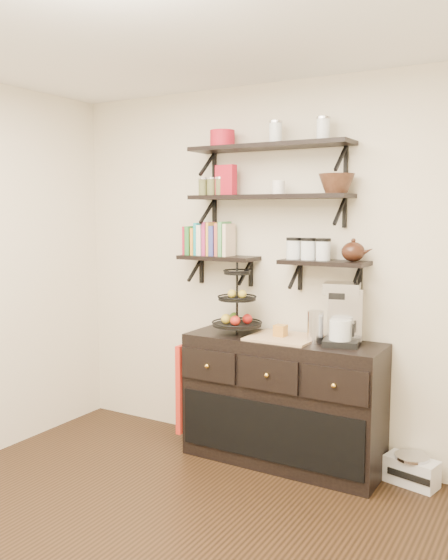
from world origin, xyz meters
TOP-DOWN VIEW (x-y plane):
  - ceiling at (0.00, 0.00)m, footprint 3.50×3.50m
  - back_wall at (0.00, 1.75)m, footprint 3.50×0.02m
  - shelf_top at (0.00, 1.62)m, footprint 1.20×0.27m
  - shelf_mid at (0.00, 1.62)m, footprint 1.20×0.27m
  - shelf_low_left at (-0.42, 1.63)m, footprint 0.60×0.25m
  - shelf_low_right at (0.42, 1.63)m, footprint 0.60×0.25m
  - cookbooks at (-0.49, 1.63)m, footprint 0.40×0.15m
  - glass_canisters at (0.30, 1.63)m, footprint 0.32×0.10m
  - sideboard at (0.17, 1.51)m, footprint 1.40×0.50m
  - fruit_stand at (-0.19, 1.52)m, footprint 0.36×0.36m
  - candle at (0.15, 1.51)m, footprint 0.08×0.08m
  - coffee_maker at (0.59, 1.54)m, footprint 0.27×0.27m
  - thermal_carafe at (0.42, 1.49)m, footprint 0.11×0.11m
  - apron at (-0.56, 1.41)m, footprint 0.04×0.28m
  - radio at (1.05, 1.63)m, footprint 0.36×0.27m
  - recipe_box at (-0.35, 1.61)m, footprint 0.17×0.08m
  - walnut_bowl at (0.50, 1.61)m, footprint 0.24×0.24m
  - ramekins at (0.08, 1.61)m, footprint 0.09×0.09m
  - teapot at (0.62, 1.63)m, footprint 0.23×0.18m
  - red_pot at (-0.38, 1.61)m, footprint 0.18×0.18m

SIDE VIEW (x-z plane):
  - radio at x=1.05m, z-range 0.00..0.20m
  - sideboard at x=0.17m, z-range -0.01..0.91m
  - apron at x=-0.56m, z-range 0.14..0.81m
  - candle at x=0.15m, z-range 0.92..1.00m
  - thermal_carafe at x=0.42m, z-range 0.90..1.12m
  - fruit_stand at x=-0.19m, z-range 0.82..1.34m
  - coffee_maker at x=0.59m, z-range 0.89..1.31m
  - back_wall at x=0.00m, z-range 0.00..2.70m
  - shelf_low_left at x=-0.42m, z-range 1.31..1.54m
  - shelf_low_right at x=0.42m, z-range 1.31..1.54m
  - glass_canisters at x=0.30m, z-range 1.45..1.58m
  - teapot at x=0.62m, z-range 1.45..1.61m
  - cookbooks at x=-0.49m, z-range 1.44..1.70m
  - shelf_mid at x=0.00m, z-range 1.77..2.00m
  - ramekins at x=0.08m, z-range 1.90..2.00m
  - walnut_bowl at x=0.50m, z-range 1.90..2.03m
  - recipe_box at x=-0.35m, z-range 1.90..2.12m
  - shelf_top at x=0.00m, z-range 2.12..2.35m
  - red_pot at x=-0.38m, z-range 2.25..2.37m
  - ceiling at x=0.00m, z-range 2.69..2.71m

